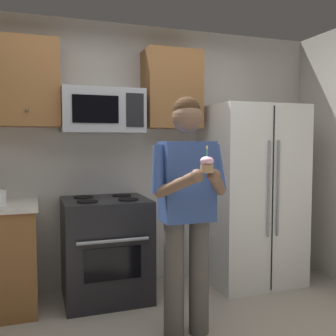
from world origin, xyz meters
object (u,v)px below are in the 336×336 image
Objects in this scene: microwave at (102,111)px; oven_range at (106,249)px; refrigerator at (252,194)px; person at (187,203)px; cupcake at (207,164)px.

oven_range is at bearing -90.02° from microwave.
refrigerator is 1.02× the size of person.
refrigerator is 10.35× the size of cupcake.
microwave reaches higher than person.
person is (0.44, -0.89, 0.53)m from oven_range.
oven_range is 0.52× the size of refrigerator.
microwave reaches higher than refrigerator.
person is at bearing -63.55° from oven_range.
person reaches higher than oven_range.
microwave reaches higher than oven_range.
oven_range is 0.53× the size of person.
refrigerator is (1.50, -0.04, 0.44)m from oven_range.
microwave is 4.26× the size of cupcake.
refrigerator is at bearing 38.74° from person.
cupcake is at bearing -70.04° from oven_range.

